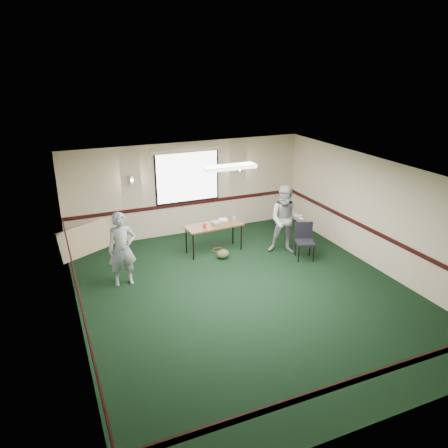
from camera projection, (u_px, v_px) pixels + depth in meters
name	position (u px, v px, depth m)	size (l,w,h in m)	color
ground	(247.00, 294.00, 9.63)	(8.00, 8.00, 0.00)	black
room_shell	(211.00, 199.00, 10.89)	(8.00, 8.02, 8.00)	tan
folding_table	(214.00, 227.00, 11.51)	(1.56, 0.70, 0.76)	#532A17
projector	(218.00, 223.00, 11.50)	(0.27, 0.22, 0.09)	gray
game_console	(223.00, 220.00, 11.78)	(0.21, 0.17, 0.05)	white
red_cup	(205.00, 225.00, 11.29)	(0.09, 0.09, 0.13)	red
water_bottle	(235.00, 219.00, 11.65)	(0.05, 0.05, 0.18)	#7F9FCF
duffel_bag	(223.00, 254.00, 11.30)	(0.34, 0.25, 0.24)	#464628
cable_coil	(218.00, 250.00, 11.83)	(0.29, 0.29, 0.01)	#BB4017
folded_table	(85.00, 240.00, 11.48)	(1.56, 0.07, 0.80)	tan
conference_chair	(304.00, 238.00, 11.23)	(0.59, 0.60, 0.93)	black
person_left	(122.00, 249.00, 9.79)	(0.63, 0.41, 1.72)	#425F92
person_right	(286.00, 220.00, 11.39)	(0.89, 0.70, 1.84)	#748DB5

